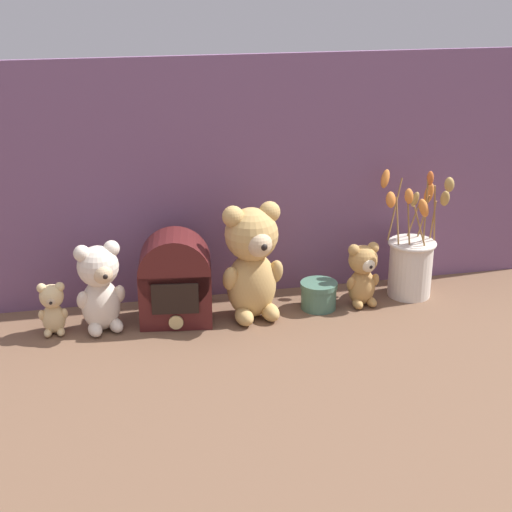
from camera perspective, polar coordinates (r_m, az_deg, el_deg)
name	(u,v)px	position (r m, az deg, el deg)	size (l,w,h in m)	color
ground_plane	(258,317)	(1.98, 0.12, -4.46)	(4.00, 4.00, 0.00)	brown
backdrop_wall	(244,179)	(2.02, -0.89, 5.62)	(1.64, 0.02, 0.63)	#704C70
teddy_bear_large	(252,260)	(1.92, -0.28, -0.26)	(0.16, 0.15, 0.30)	tan
teddy_bear_medium	(100,285)	(1.91, -11.30, -2.12)	(0.13, 0.11, 0.22)	beige
teddy_bear_small	(363,273)	(2.03, 7.77, -1.25)	(0.09, 0.09, 0.17)	tan
teddy_bear_tiny	(53,307)	(1.93, -14.58, -3.64)	(0.07, 0.07, 0.13)	#DBBC84
flower_vase	(411,260)	(2.11, 11.23, -0.25)	(0.17, 0.16, 0.35)	silver
vintage_radio	(175,280)	(1.93, -5.89, -1.76)	(0.19, 0.15, 0.23)	#4C1919
decorative_tin_tall	(319,295)	(2.02, 4.58, -2.85)	(0.10, 0.10, 0.07)	#47705B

